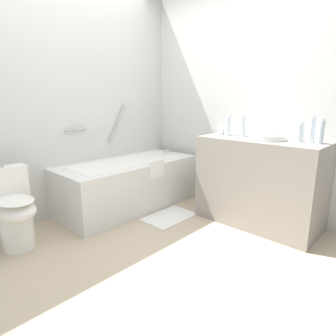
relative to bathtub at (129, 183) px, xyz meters
The scene contains 17 objects.
ground_plane 1.08m from the bathtub, 125.31° to the right, with size 4.07×4.07×0.00m, color #C1AD8E.
wall_back_tiled 1.22m from the bathtub, 145.73° to the left, with size 3.47×0.10×2.55m, color silver.
wall_right_mirror 1.62m from the bathtub, 40.95° to the right, with size 0.10×2.82×2.55m, color silver.
bathtub is the anchor object (origin of this frame).
toilet 1.30m from the bathtub, behind, with size 0.36×0.50×0.71m.
vanity_counter 1.49m from the bathtub, 64.74° to the right, with size 0.60×1.20×0.89m, color gray.
sink_basin 1.64m from the bathtub, 67.16° to the right, with size 0.34×0.34×0.05m, color white.
sink_faucet 1.72m from the bathtub, 60.69° to the right, with size 0.13×0.15×0.06m.
water_bottle_0 1.45m from the bathtub, 56.96° to the right, with size 0.06×0.06×0.24m.
water_bottle_1 2.02m from the bathtub, 68.96° to the right, with size 0.06×0.06×0.25m.
water_bottle_2 2.08m from the bathtub, 70.31° to the right, with size 0.06×0.06×0.23m.
water_bottle_3 1.33m from the bathtub, 57.18° to the right, with size 0.07×0.07×0.22m.
water_bottle_4 1.46m from the bathtub, 61.05° to the right, with size 0.07×0.07×0.23m.
water_bottle_5 1.92m from the bathtub, 68.13° to the right, with size 0.07×0.07×0.19m.
drinking_glass_0 1.30m from the bathtub, 52.75° to the right, with size 0.06×0.06×0.08m, color white.
drinking_glass_1 1.23m from the bathtub, 54.60° to the right, with size 0.07×0.07×0.10m, color white.
bath_mat 0.66m from the bathtub, 81.91° to the right, with size 0.57×0.37×0.01m, color white.
Camera 1 is at (-1.46, -1.74, 1.29)m, focal length 30.57 mm.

